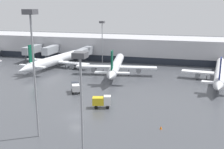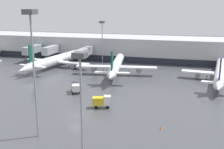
{
  "view_description": "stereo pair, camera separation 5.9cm",
  "coord_description": "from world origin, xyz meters",
  "px_view_note": "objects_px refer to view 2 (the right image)",
  "views": [
    {
      "loc": [
        20.53,
        -48.43,
        21.65
      ],
      "look_at": [
        1.35,
        23.3,
        3.0
      ],
      "focal_mm": 45.0,
      "sensor_mm": 36.0,
      "label": 1
    },
    {
      "loc": [
        20.59,
        -48.41,
        21.65
      ],
      "look_at": [
        1.35,
        23.3,
        3.0
      ],
      "focal_mm": 45.0,
      "sensor_mm": 36.0,
      "label": 2
    }
  ],
  "objects_px": {
    "service_truck_1": "(102,101)",
    "apron_light_mast_1": "(80,73)",
    "parked_jet_1": "(220,72)",
    "apron_light_mast_3": "(102,29)",
    "parked_jet_3": "(116,65)",
    "parked_jet_4": "(57,60)",
    "apron_light_mast_2": "(32,40)",
    "service_truck_2": "(75,87)",
    "traffic_cone_1": "(161,128)"
  },
  "relations": [
    {
      "from": "parked_jet_3",
      "to": "service_truck_2",
      "type": "height_order",
      "value": "parked_jet_3"
    },
    {
      "from": "service_truck_2",
      "to": "traffic_cone_1",
      "type": "distance_m",
      "value": 27.9
    },
    {
      "from": "traffic_cone_1",
      "to": "parked_jet_1",
      "type": "bearing_deg",
      "value": 70.36
    },
    {
      "from": "parked_jet_4",
      "to": "service_truck_1",
      "type": "bearing_deg",
      "value": -132.82
    },
    {
      "from": "parked_jet_4",
      "to": "service_truck_2",
      "type": "bearing_deg",
      "value": -136.89
    },
    {
      "from": "parked_jet_4",
      "to": "apron_light_mast_2",
      "type": "height_order",
      "value": "apron_light_mast_2"
    },
    {
      "from": "service_truck_1",
      "to": "apron_light_mast_1",
      "type": "xyz_separation_m",
      "value": [
        2.91,
        -19.22,
        10.84
      ]
    },
    {
      "from": "apron_light_mast_2",
      "to": "traffic_cone_1",
      "type": "bearing_deg",
      "value": 22.6
    },
    {
      "from": "service_truck_2",
      "to": "parked_jet_4",
      "type": "bearing_deg",
      "value": 6.71
    },
    {
      "from": "parked_jet_3",
      "to": "apron_light_mast_1",
      "type": "xyz_separation_m",
      "value": [
        6.98,
        -47.87,
        9.3
      ]
    },
    {
      "from": "apron_light_mast_1",
      "to": "apron_light_mast_2",
      "type": "relative_size",
      "value": 0.73
    },
    {
      "from": "service_truck_1",
      "to": "apron_light_mast_3",
      "type": "distance_m",
      "value": 49.39
    },
    {
      "from": "service_truck_2",
      "to": "apron_light_mast_1",
      "type": "distance_m",
      "value": 32.33
    },
    {
      "from": "traffic_cone_1",
      "to": "apron_light_mast_2",
      "type": "xyz_separation_m",
      "value": [
        -19.68,
        -8.19,
        15.92
      ]
    },
    {
      "from": "parked_jet_3",
      "to": "apron_light_mast_2",
      "type": "bearing_deg",
      "value": 168.76
    },
    {
      "from": "parked_jet_3",
      "to": "apron_light_mast_3",
      "type": "xyz_separation_m",
      "value": [
        -9.81,
        17.45,
        9.5
      ]
    },
    {
      "from": "service_truck_1",
      "to": "apron_light_mast_2",
      "type": "xyz_separation_m",
      "value": [
        -6.4,
        -15.64,
        14.68
      ]
    },
    {
      "from": "parked_jet_3",
      "to": "parked_jet_4",
      "type": "bearing_deg",
      "value": 67.06
    },
    {
      "from": "service_truck_2",
      "to": "traffic_cone_1",
      "type": "height_order",
      "value": "service_truck_2"
    },
    {
      "from": "service_truck_1",
      "to": "apron_light_mast_1",
      "type": "height_order",
      "value": "apron_light_mast_1"
    },
    {
      "from": "service_truck_2",
      "to": "apron_light_mast_3",
      "type": "bearing_deg",
      "value": -20.75
    },
    {
      "from": "parked_jet_1",
      "to": "apron_light_mast_1",
      "type": "bearing_deg",
      "value": 160.85
    },
    {
      "from": "apron_light_mast_2",
      "to": "apron_light_mast_3",
      "type": "distance_m",
      "value": 62.3
    },
    {
      "from": "traffic_cone_1",
      "to": "apron_light_mast_1",
      "type": "distance_m",
      "value": 19.79
    },
    {
      "from": "parked_jet_1",
      "to": "apron_light_mast_2",
      "type": "relative_size",
      "value": 1.82
    },
    {
      "from": "parked_jet_1",
      "to": "parked_jet_4",
      "type": "distance_m",
      "value": 54.03
    },
    {
      "from": "service_truck_1",
      "to": "service_truck_2",
      "type": "distance_m",
      "value": 12.82
    },
    {
      "from": "service_truck_2",
      "to": "apron_light_mast_3",
      "type": "xyz_separation_m",
      "value": [
        -4.33,
        37.55,
        11.1
      ]
    },
    {
      "from": "service_truck_1",
      "to": "parked_jet_4",
      "type": "bearing_deg",
      "value": 113.11
    },
    {
      "from": "service_truck_1",
      "to": "apron_light_mast_1",
      "type": "bearing_deg",
      "value": -96.39
    },
    {
      "from": "parked_jet_1",
      "to": "parked_jet_4",
      "type": "relative_size",
      "value": 0.98
    },
    {
      "from": "parked_jet_4",
      "to": "service_truck_1",
      "type": "xyz_separation_m",
      "value": [
        27.24,
        -34.73,
        -1.0
      ]
    },
    {
      "from": "parked_jet_4",
      "to": "traffic_cone_1",
      "type": "xyz_separation_m",
      "value": [
        40.51,
        -42.19,
        -2.24
      ]
    },
    {
      "from": "parked_jet_3",
      "to": "apron_light_mast_3",
      "type": "distance_m",
      "value": 22.15
    },
    {
      "from": "service_truck_1",
      "to": "apron_light_mast_3",
      "type": "bearing_deg",
      "value": 91.77
    },
    {
      "from": "parked_jet_3",
      "to": "apron_light_mast_2",
      "type": "height_order",
      "value": "apron_light_mast_2"
    },
    {
      "from": "service_truck_2",
      "to": "apron_light_mast_3",
      "type": "distance_m",
      "value": 39.4
    },
    {
      "from": "apron_light_mast_1",
      "to": "apron_light_mast_3",
      "type": "bearing_deg",
      "value": 104.42
    },
    {
      "from": "apron_light_mast_2",
      "to": "service_truck_1",
      "type": "bearing_deg",
      "value": 67.74
    },
    {
      "from": "parked_jet_4",
      "to": "apron_light_mast_2",
      "type": "xyz_separation_m",
      "value": [
        20.84,
        -50.37,
        13.68
      ]
    },
    {
      "from": "apron_light_mast_1",
      "to": "apron_light_mast_3",
      "type": "xyz_separation_m",
      "value": [
        -16.79,
        65.31,
        0.2
      ]
    },
    {
      "from": "service_truck_2",
      "to": "apron_light_mast_2",
      "type": "relative_size",
      "value": 0.2
    },
    {
      "from": "parked_jet_4",
      "to": "service_truck_1",
      "type": "height_order",
      "value": "parked_jet_4"
    },
    {
      "from": "parked_jet_3",
      "to": "apron_light_mast_3",
      "type": "height_order",
      "value": "apron_light_mast_3"
    },
    {
      "from": "service_truck_2",
      "to": "parked_jet_1",
      "type": "bearing_deg",
      "value": -86.86
    },
    {
      "from": "service_truck_2",
      "to": "apron_light_mast_2",
      "type": "xyz_separation_m",
      "value": [
        3.15,
        -24.19,
        14.75
      ]
    },
    {
      "from": "parked_jet_4",
      "to": "apron_light_mast_1",
      "type": "xyz_separation_m",
      "value": [
        30.15,
        -53.95,
        9.84
      ]
    },
    {
      "from": "parked_jet_1",
      "to": "apron_light_mast_2",
      "type": "height_order",
      "value": "apron_light_mast_2"
    },
    {
      "from": "service_truck_1",
      "to": "parked_jet_3",
      "type": "bearing_deg",
      "value": 83.11
    },
    {
      "from": "parked_jet_3",
      "to": "apron_light_mast_1",
      "type": "bearing_deg",
      "value": -179.93
    }
  ]
}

